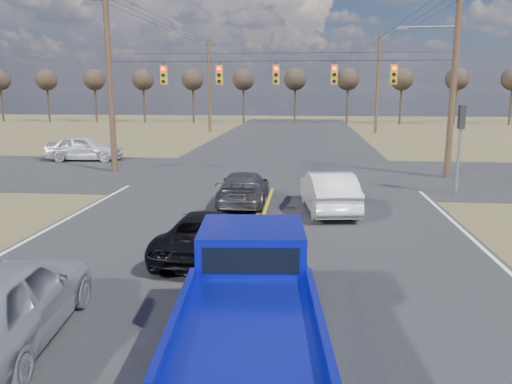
# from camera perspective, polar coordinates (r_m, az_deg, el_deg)

# --- Properties ---
(ground) EXTENTS (160.00, 160.00, 0.00)m
(ground) POSITION_cam_1_polar(r_m,az_deg,el_deg) (9.92, -4.51, -15.69)
(ground) COLOR brown
(ground) RESTS_ON ground
(road_main) EXTENTS (14.00, 120.00, 0.02)m
(road_main) POSITION_cam_1_polar(r_m,az_deg,el_deg) (19.28, 0.74, -2.01)
(road_main) COLOR #28282B
(road_main) RESTS_ON ground
(road_cross) EXTENTS (120.00, 12.00, 0.02)m
(road_cross) POSITION_cam_1_polar(r_m,az_deg,el_deg) (27.10, 2.22, 1.97)
(road_cross) COLOR #28282B
(road_cross) RESTS_ON ground
(signal_gantry) EXTENTS (19.60, 4.83, 10.00)m
(signal_gantry) POSITION_cam_1_polar(r_m,az_deg,el_deg) (26.48, 3.39, 12.73)
(signal_gantry) COLOR #473323
(signal_gantry) RESTS_ON ground
(utility_poles) EXTENTS (19.60, 58.32, 10.00)m
(utility_poles) POSITION_cam_1_polar(r_m,az_deg,el_deg) (25.73, 2.17, 13.14)
(utility_poles) COLOR #473323
(utility_poles) RESTS_ON ground
(treeline) EXTENTS (87.00, 117.80, 7.40)m
(treeline) POSITION_cam_1_polar(r_m,az_deg,el_deg) (35.68, 3.22, 13.47)
(treeline) COLOR #33261C
(treeline) RESTS_ON ground
(pickup_truck) EXTENTS (2.62, 5.78, 2.11)m
(pickup_truck) POSITION_cam_1_polar(r_m,az_deg,el_deg) (8.27, -0.68, -13.59)
(pickup_truck) COLOR black
(pickup_truck) RESTS_ON ground
(silver_suv) EXTENTS (2.49, 5.06, 1.66)m
(silver_suv) POSITION_cam_1_polar(r_m,az_deg,el_deg) (10.15, -27.01, -11.19)
(silver_suv) COLOR #A3A5AB
(silver_suv) RESTS_ON ground
(black_suv) EXTENTS (2.52, 4.77, 1.28)m
(black_suv) POSITION_cam_1_polar(r_m,az_deg,el_deg) (13.92, -5.34, -4.72)
(black_suv) COLOR black
(black_suv) RESTS_ON ground
(white_car_queue) EXTENTS (2.24, 4.85, 1.54)m
(white_car_queue) POSITION_cam_1_polar(r_m,az_deg,el_deg) (19.07, 8.28, 0.09)
(white_car_queue) COLOR silver
(white_car_queue) RESTS_ON ground
(dgrey_car_queue) EXTENTS (1.87, 4.55, 1.32)m
(dgrey_car_queue) POSITION_cam_1_polar(r_m,az_deg,el_deg) (20.10, -1.37, 0.48)
(dgrey_car_queue) COLOR #38373D
(dgrey_car_queue) RESTS_ON ground
(cross_car_west) EXTENTS (2.30, 4.99, 1.65)m
(cross_car_west) POSITION_cam_1_polar(r_m,az_deg,el_deg) (34.30, -19.03, 4.78)
(cross_car_west) COLOR silver
(cross_car_west) RESTS_ON ground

